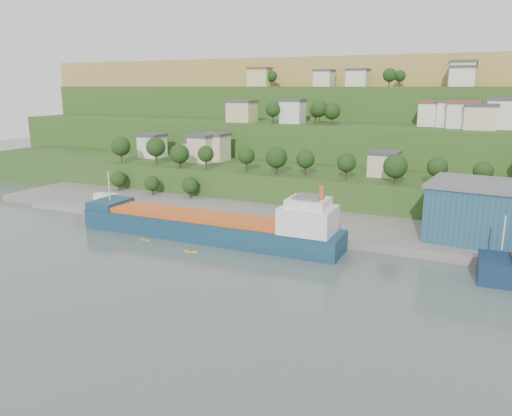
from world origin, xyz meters
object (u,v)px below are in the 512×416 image
Objects in this scene: cargo_ship_near at (215,228)px; kayak_orange at (145,239)px; caravan at (106,198)px; warehouse at (503,213)px.

cargo_ship_near reaches higher than kayak_orange.
caravan reaches higher than kayak_orange.
cargo_ship_near is 22.58× the size of kayak_orange.
cargo_ship_near reaches higher than caravan.
caravan is at bearing 162.22° from cargo_ship_near.
warehouse is 80.16m from kayak_orange.
cargo_ship_near is 9.78× the size of caravan.
kayak_orange is (-14.41, -7.56, -2.47)m from cargo_ship_near.
caravan is at bearing 139.08° from kayak_orange.
warehouse is 105.89m from caravan.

